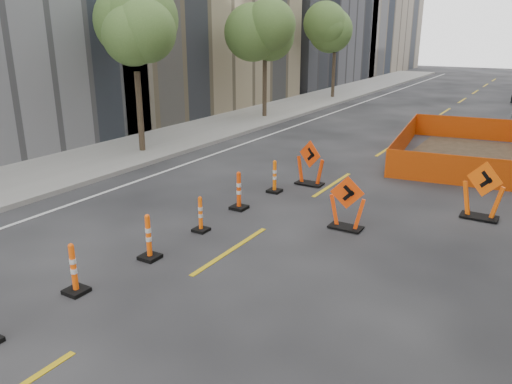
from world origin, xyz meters
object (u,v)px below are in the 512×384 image
Objects in this scene: channelizer_5 at (200,214)px; chevron_sign_right at (483,190)px; channelizer_4 at (149,237)px; chevron_sign_center at (347,203)px; channelizer_3 at (74,268)px; channelizer_7 at (275,176)px; channelizer_6 at (239,191)px; chevron_sign_left at (310,163)px.

chevron_sign_right is at bearing 37.88° from channelizer_5.
channelizer_4 is 0.75× the size of chevron_sign_center.
channelizer_4 is 4.99m from chevron_sign_center.
channelizer_3 reaches higher than channelizer_5.
channelizer_3 is 3.75m from channelizer_5.
channelizer_3 is at bearing -91.79° from channelizer_7.
channelizer_6 is at bearing 90.96° from channelizer_4.
channelizer_6 is (-0.07, 1.87, 0.09)m from channelizer_5.
channelizer_4 is 0.66× the size of chevron_sign_right.
chevron_sign_center is at bearing 51.76° from channelizer_4.
chevron_sign_right is (5.86, 0.85, 0.28)m from channelizer_7.
channelizer_7 is at bearing -152.91° from chevron_sign_right.
channelizer_7 is 1.45m from chevron_sign_left.
channelizer_3 is 0.70× the size of chevron_sign_left.
channelizer_6 is at bearing 92.04° from channelizer_5.
channelizer_6 is at bearing -93.45° from channelizer_7.
channelizer_3 reaches higher than channelizer_7.
channelizer_7 is (0.23, 7.50, -0.00)m from channelizer_3.
chevron_sign_right reaches higher than channelizer_4.
channelizer_4 is at bearing -76.95° from chevron_sign_left.
chevron_sign_left is 3.86m from chevron_sign_center.
chevron_sign_right is at bearing 13.62° from chevron_sign_left.
chevron_sign_center is 3.81m from chevron_sign_right.
channelizer_7 is 3.49m from chevron_sign_center.
channelizer_5 is at bearing 87.14° from channelizer_3.
chevron_sign_right is at bearing 8.23° from channelizer_7.
channelizer_3 is 1.01× the size of channelizer_7.
chevron_sign_right is at bearing 53.85° from channelizer_3.
channelizer_4 is 1.88m from channelizer_5.
channelizer_6 is at bearing -84.31° from chevron_sign_left.
channelizer_3 is 10.34m from chevron_sign_right.
chevron_sign_left is 5.28m from chevron_sign_right.
chevron_sign_left reaches higher than channelizer_6.
channelizer_6 reaches higher than channelizer_5.
channelizer_5 is 3.75m from channelizer_7.
channelizer_5 is 0.66× the size of chevron_sign_center.
channelizer_5 is 0.84× the size of channelizer_6.
chevron_sign_left is (0.66, 6.92, 0.21)m from channelizer_4.
channelizer_5 is (0.00, 1.87, -0.06)m from channelizer_4.
chevron_sign_right is at bearing 47.58° from channelizer_4.
channelizer_4 is (0.18, 1.87, 0.01)m from channelizer_3.
chevron_sign_center reaches higher than channelizer_5.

